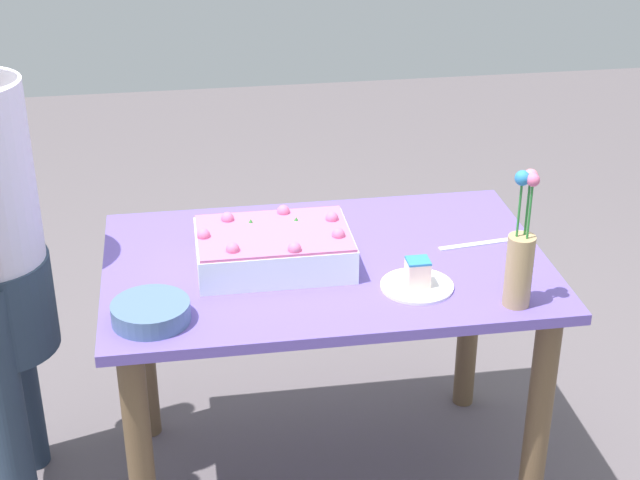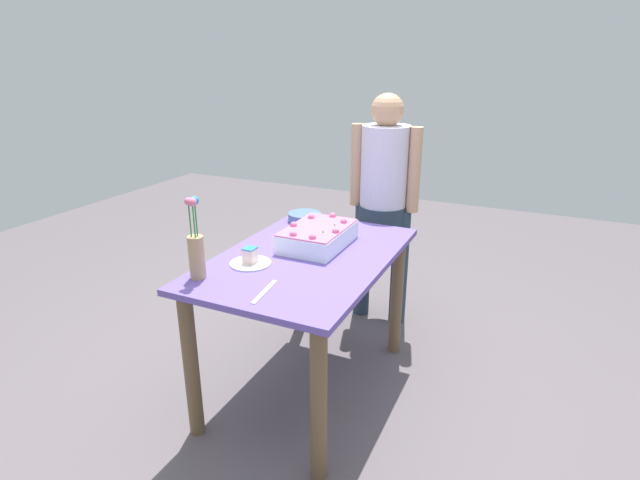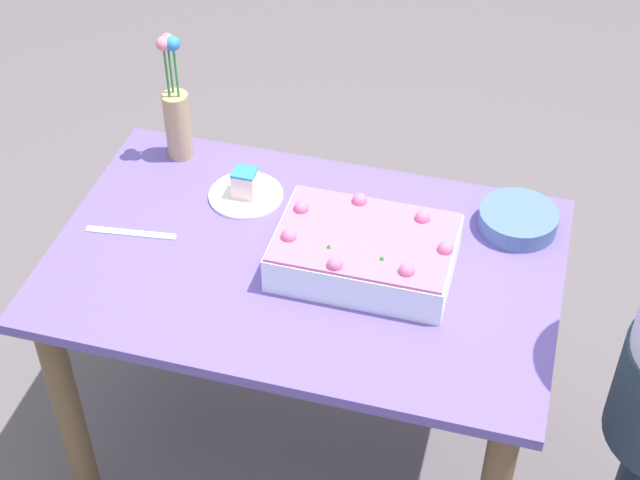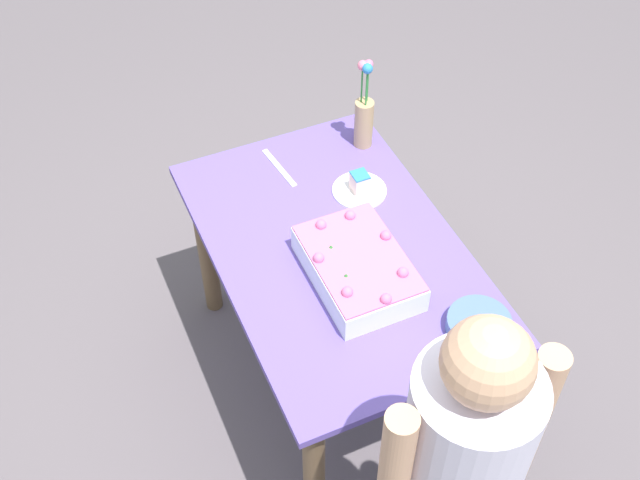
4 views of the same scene
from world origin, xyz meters
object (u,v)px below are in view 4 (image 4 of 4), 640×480
object	(u,v)px
fruit_bowl	(479,325)
cake_knife	(279,168)
serving_plate_with_slice	(360,187)
flower_vase	(364,116)
sheet_cake	(358,267)

from	to	relation	value
fruit_bowl	cake_knife	bearing A→B (deg)	-163.27
serving_plate_with_slice	flower_vase	world-z (taller)	flower_vase
cake_knife	sheet_cake	bearing A→B (deg)	176.09
sheet_cake	serving_plate_with_slice	bearing A→B (deg)	153.16
sheet_cake	cake_knife	world-z (taller)	sheet_cake
fruit_bowl	flower_vase	bearing A→B (deg)	176.18
serving_plate_with_slice	fruit_bowl	world-z (taller)	serving_plate_with_slice
cake_knife	fruit_bowl	world-z (taller)	fruit_bowl
sheet_cake	cake_knife	xyz separation A→B (m)	(-0.59, -0.03, -0.05)
serving_plate_with_slice	cake_knife	world-z (taller)	serving_plate_with_slice
sheet_cake	cake_knife	bearing A→B (deg)	-176.79
cake_knife	flower_vase	xyz separation A→B (m)	(0.00, 0.34, 0.13)
sheet_cake	fruit_bowl	size ratio (longest dim) A/B	2.14
flower_vase	serving_plate_with_slice	bearing A→B (deg)	-28.64
sheet_cake	flower_vase	xyz separation A→B (m)	(-0.59, 0.31, 0.08)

